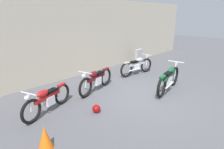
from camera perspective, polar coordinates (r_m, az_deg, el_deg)
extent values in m
plane|color=#56565B|center=(6.98, 9.77, -5.99)|extent=(40.00, 40.00, 0.00)
cube|color=#B2A893|center=(9.04, -9.42, 10.97)|extent=(18.00, 0.30, 3.48)
cube|color=#9E9EA3|center=(11.08, 8.12, 5.38)|extent=(0.55, 0.21, 0.86)
sphere|color=maroon|center=(5.67, -4.76, -10.29)|extent=(0.25, 0.25, 0.25)
cone|color=orange|center=(4.48, -19.63, -17.56)|extent=(0.32, 0.32, 0.55)
torus|color=black|center=(8.05, 18.40, -0.42)|extent=(0.79, 0.23, 0.78)
torus|color=black|center=(6.74, 14.82, -3.62)|extent=(0.79, 0.23, 0.78)
cube|color=silver|center=(7.33, 16.65, -1.84)|extent=(0.38, 0.27, 0.30)
cube|color=#145128|center=(7.33, 16.90, -0.45)|extent=(1.10, 0.30, 0.13)
ellipsoid|color=#145128|center=(7.45, 17.50, 1.35)|extent=(0.50, 0.29, 0.21)
cube|color=black|center=(7.11, 16.52, 0.21)|extent=(0.46, 0.26, 0.09)
cube|color=#145128|center=(6.62, 15.07, -0.68)|extent=(0.36, 0.19, 0.06)
cylinder|color=silver|center=(7.97, 18.60, 1.60)|extent=(0.06, 0.06, 0.59)
cylinder|color=silver|center=(7.90, 18.81, 3.66)|extent=(0.15, 0.62, 0.04)
sphere|color=silver|center=(8.00, 18.91, 3.03)|extent=(0.15, 0.15, 0.15)
cylinder|color=silver|center=(7.13, 17.03, -3.08)|extent=(0.75, 0.19, 0.06)
torus|color=black|center=(6.60, -8.01, -3.93)|extent=(0.72, 0.27, 0.72)
torus|color=black|center=(7.63, -1.89, -0.73)|extent=(0.72, 0.27, 0.72)
cube|color=silver|center=(7.13, -4.51, -1.95)|extent=(0.36, 0.27, 0.28)
cube|color=#590F14|center=(7.04, -4.76, -0.86)|extent=(1.01, 0.35, 0.12)
ellipsoid|color=#590F14|center=(6.85, -5.64, 0.14)|extent=(0.47, 0.30, 0.20)
cube|color=black|center=(7.14, -3.98, 0.51)|extent=(0.43, 0.27, 0.08)
cube|color=#590F14|center=(7.53, -1.92, 1.69)|extent=(0.34, 0.19, 0.06)
cylinder|color=silver|center=(6.51, -8.11, -1.71)|extent=(0.06, 0.06, 0.54)
cylinder|color=silver|center=(6.42, -8.22, 0.58)|extent=(0.18, 0.56, 0.04)
sphere|color=silver|center=(6.39, -8.61, -0.45)|extent=(0.14, 0.14, 0.14)
cylinder|color=silver|center=(7.37, -4.39, -1.85)|extent=(0.68, 0.23, 0.06)
torus|color=black|center=(9.55, 10.29, 2.79)|extent=(0.71, 0.19, 0.71)
torus|color=black|center=(8.65, 4.39, 1.46)|extent=(0.71, 0.19, 0.71)
cube|color=silver|center=(9.05, 7.27, 2.23)|extent=(0.34, 0.24, 0.27)
cube|color=#ADADB2|center=(9.04, 7.53, 3.23)|extent=(1.00, 0.24, 0.12)
ellipsoid|color=#ADADB2|center=(9.12, 8.36, 4.45)|extent=(0.45, 0.25, 0.19)
cube|color=black|center=(8.89, 6.76, 3.85)|extent=(0.41, 0.23, 0.08)
cube|color=#ADADB2|center=(8.57, 4.44, 3.58)|extent=(0.32, 0.16, 0.06)
cylinder|color=silver|center=(9.48, 10.38, 4.35)|extent=(0.05, 0.05, 0.53)
cylinder|color=silver|center=(9.43, 10.47, 5.93)|extent=(0.11, 0.56, 0.03)
sphere|color=silver|center=(9.50, 10.75, 5.41)|extent=(0.14, 0.14, 0.14)
cylinder|color=silver|center=(8.86, 6.88, 1.44)|extent=(0.68, 0.15, 0.06)
torus|color=black|center=(5.50, -23.25, -10.21)|extent=(0.67, 0.30, 0.68)
torus|color=black|center=(6.30, -14.85, -5.70)|extent=(0.67, 0.30, 0.68)
cube|color=silver|center=(5.90, -18.45, -7.50)|extent=(0.34, 0.27, 0.26)
cube|color=#B21919|center=(5.81, -18.91, -6.33)|extent=(0.93, 0.40, 0.11)
ellipsoid|color=#B21919|center=(5.64, -20.24, -5.38)|extent=(0.45, 0.31, 0.19)
cube|color=black|center=(5.87, -17.91, -4.68)|extent=(0.41, 0.28, 0.07)
cube|color=#B21919|center=(6.18, -15.08, -3.01)|extent=(0.32, 0.20, 0.06)
cylinder|color=silver|center=(5.39, -23.58, -7.80)|extent=(0.05, 0.05, 0.51)
cylinder|color=silver|center=(5.29, -23.93, -5.30)|extent=(0.21, 0.52, 0.03)
sphere|color=silver|center=(5.28, -24.40, -6.49)|extent=(0.13, 0.13, 0.13)
cylinder|color=silver|center=(6.12, -17.98, -7.19)|extent=(0.63, 0.27, 0.06)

